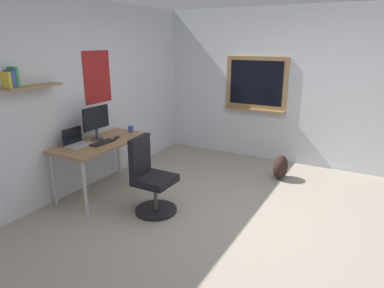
{
  "coord_description": "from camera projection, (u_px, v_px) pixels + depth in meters",
  "views": [
    {
      "loc": [
        -3.43,
        -1.22,
        2.05
      ],
      "look_at": [
        0.06,
        0.71,
        0.85
      ],
      "focal_mm": 32.15,
      "sensor_mm": 36.0,
      "label": 1
    }
  ],
  "objects": [
    {
      "name": "ground_plane",
      "position": [
        242.0,
        223.0,
        4.03
      ],
      "size": [
        5.2,
        5.2,
        0.0
      ],
      "primitive_type": "plane",
      "color": "#9E9384",
      "rests_on": "ground"
    },
    {
      "name": "wall_back",
      "position": [
        81.0,
        97.0,
        4.79
      ],
      "size": [
        5.0,
        0.3,
        2.6
      ],
      "color": "silver",
      "rests_on": "ground"
    },
    {
      "name": "wall_right",
      "position": [
        297.0,
        88.0,
        5.72
      ],
      "size": [
        0.22,
        5.0,
        2.6
      ],
      "color": "silver",
      "rests_on": "ground"
    },
    {
      "name": "desk",
      "position": [
        102.0,
        146.0,
        4.71
      ],
      "size": [
        1.37,
        0.67,
        0.74
      ],
      "color": "#997047",
      "rests_on": "ground"
    },
    {
      "name": "office_chair",
      "position": [
        151.0,
        181.0,
        4.21
      ],
      "size": [
        0.52,
        0.52,
        0.95
      ],
      "color": "black",
      "rests_on": "ground"
    },
    {
      "name": "laptop",
      "position": [
        76.0,
        141.0,
        4.48
      ],
      "size": [
        0.31,
        0.21,
        0.23
      ],
      "color": "#ADAFB5",
      "rests_on": "desk"
    },
    {
      "name": "monitor_primary",
      "position": [
        96.0,
        121.0,
        4.69
      ],
      "size": [
        0.46,
        0.17,
        0.46
      ],
      "color": "#38383D",
      "rests_on": "desk"
    },
    {
      "name": "keyboard",
      "position": [
        103.0,
        143.0,
        4.59
      ],
      "size": [
        0.37,
        0.13,
        0.02
      ],
      "primitive_type": "cube",
      "color": "black",
      "rests_on": "desk"
    },
    {
      "name": "computer_mouse",
      "position": [
        117.0,
        137.0,
        4.82
      ],
      "size": [
        0.1,
        0.06,
        0.03
      ],
      "primitive_type": "ellipsoid",
      "color": "#262628",
      "rests_on": "desk"
    },
    {
      "name": "coffee_mug",
      "position": [
        131.0,
        129.0,
        5.15
      ],
      "size": [
        0.08,
        0.08,
        0.09
      ],
      "primitive_type": "cylinder",
      "color": "#334CA5",
      "rests_on": "desk"
    },
    {
      "name": "backpack",
      "position": [
        280.0,
        167.0,
        5.29
      ],
      "size": [
        0.32,
        0.22,
        0.38
      ],
      "primitive_type": "ellipsoid",
      "color": "black",
      "rests_on": "ground"
    }
  ]
}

